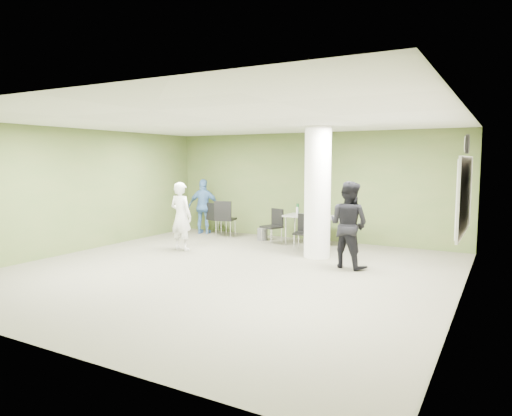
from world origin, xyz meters
The scene contains 17 objects.
floor centered at (0.00, 0.00, 0.00)m, with size 8.00×8.00×0.00m, color #4E4C3D.
ceiling centered at (0.00, 0.00, 2.80)m, with size 8.00×8.00×0.00m, color white.
wall_back centered at (0.00, 4.00, 1.40)m, with size 8.00×0.02×2.80m, color #455C2B.
wall_left centered at (-4.00, 0.00, 1.40)m, with size 0.02×8.00×2.80m, color #455C2B.
wall_right_cream centered at (4.00, 0.00, 1.40)m, with size 0.02×8.00×2.80m, color beige.
column centered at (1.00, 2.00, 1.40)m, with size 0.56×0.56×2.80m, color silver.
whiteboard centered at (3.92, 1.20, 1.50)m, with size 0.05×2.30×1.30m.
wall_clock centered at (3.92, 1.20, 2.35)m, with size 0.06×0.32×0.32m.
folding_table centered at (0.47, 3.26, 0.69)m, with size 1.55×0.69×0.99m.
wastebasket centered at (-1.01, 3.25, 0.16)m, with size 0.27×0.27×0.31m, color #4C4C4C.
chair_back_left centered at (-2.62, 3.42, 0.52)m, with size 0.56×0.56×0.90m.
chair_back_right centered at (-2.12, 3.16, 0.58)m, with size 0.60×0.60×1.00m.
chair_table_left centered at (-0.55, 3.01, 0.51)m, with size 0.56×0.56×0.87m.
chair_table_right centered at (0.47, 2.57, 0.49)m, with size 0.46×0.46×0.84m.
woman_white centered at (-2.07, 1.22, 0.79)m, with size 0.58×0.38×1.58m, color white.
man_black centered at (1.89, 1.39, 0.84)m, with size 0.82×0.64×1.68m, color black.
man_blue centered at (-2.97, 3.40, 0.78)m, with size 0.91×0.38×1.55m, color #436FA7.
Camera 1 is at (4.56, -7.12, 2.08)m, focal length 32.00 mm.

